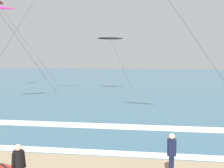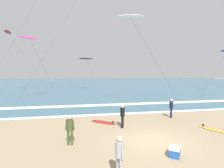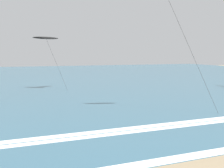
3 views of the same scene
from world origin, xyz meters
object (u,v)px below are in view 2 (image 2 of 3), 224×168
object	(u,v)px
surfer_background_far	(123,114)
kite_red_high_right	(8,32)
surfer_mid_group	(171,107)
surfer_left_far	(119,153)
surfboard_right_spare	(104,122)
kite_magenta_high_left	(29,38)
surfboard_foreground_flat	(216,130)
cooler_box	(175,152)
surfer_right_near	(70,127)
kite_black_far_right	(86,59)
kite_white_far_left	(130,17)

from	to	relation	value
surfer_background_far	kite_red_high_right	size ratio (longest dim) A/B	0.14
surfer_mid_group	surfer_left_far	distance (m)	10.00
surfer_left_far	kite_red_high_right	xyz separation A→B (m)	(-14.06, 31.50, 10.28)
surfboard_right_spare	kite_magenta_high_left	bearing A→B (deg)	121.71
surfer_left_far	surfboard_foreground_flat	size ratio (longest dim) A/B	0.75
surfboard_right_spare	cooler_box	distance (m)	6.57
kite_red_high_right	surfer_mid_group	bearing A→B (deg)	-49.35
surfer_mid_group	surfer_right_near	size ratio (longest dim) A/B	1.00
surfer_right_near	surfboard_right_spare	xyz separation A→B (m)	(2.37, 3.83, -0.91)
kite_magenta_high_left	surfboard_right_spare	bearing A→B (deg)	-58.29
surfboard_foreground_flat	surfer_mid_group	bearing A→B (deg)	108.80
surfer_mid_group	surfboard_right_spare	distance (m)	5.95
kite_black_far_right	surfer_left_far	bearing A→B (deg)	-90.90
surfer_right_near	surfboard_right_spare	world-z (taller)	surfer_right_near
kite_red_high_right	kite_black_far_right	world-z (taller)	kite_red_high_right
kite_red_high_right	surfer_left_far	bearing A→B (deg)	-65.95
surfboard_foreground_flat	kite_magenta_high_left	distance (m)	24.20
cooler_box	surfer_background_far	bearing A→B (deg)	105.85
kite_white_far_left	cooler_box	world-z (taller)	kite_white_far_left
surfboard_right_spare	surfer_left_far	bearing A→B (deg)	-93.81
kite_black_far_right	cooler_box	world-z (taller)	kite_black_far_right
surfer_right_near	surfer_background_far	bearing A→B (deg)	34.16
surfer_left_far	kite_white_far_left	distance (m)	17.51
surfer_background_far	kite_white_far_left	bearing A→B (deg)	70.05
cooler_box	surfer_right_near	bearing A→B (deg)	154.72
surfer_left_far	cooler_box	size ratio (longest dim) A/B	2.11
kite_white_far_left	cooler_box	distance (m)	16.41
surfer_left_far	kite_white_far_left	size ratio (longest dim) A/B	0.15
surfer_background_far	kite_red_high_right	xyz separation A→B (m)	(-15.67, 25.65, 10.28)
surfer_right_near	surfboard_foreground_flat	distance (m)	9.54
kite_white_far_left	kite_black_far_right	xyz separation A→B (m)	(-4.13, 17.85, -3.56)
surfer_mid_group	surfboard_foreground_flat	size ratio (longest dim) A/B	0.75
surfer_mid_group	surfer_background_far	bearing A→B (deg)	-158.37
surfer_background_far	surfboard_right_spare	world-z (taller)	surfer_background_far
surfer_right_near	kite_magenta_high_left	distance (m)	19.75
surfboard_right_spare	surfer_background_far	bearing A→B (deg)	-52.55
kite_black_far_right	kite_white_far_left	bearing A→B (deg)	-76.97
kite_magenta_high_left	kite_black_far_right	distance (m)	14.16
kite_magenta_high_left	surfer_right_near	bearing A→B (deg)	-71.05
surfer_left_far	kite_red_high_right	size ratio (longest dim) A/B	0.14
kite_magenta_high_left	cooler_box	world-z (taller)	kite_magenta_high_left
surfer_background_far	kite_white_far_left	distance (m)	12.76
surfboard_foreground_flat	cooler_box	bearing A→B (deg)	-148.17
surfboard_foreground_flat	kite_red_high_right	size ratio (longest dim) A/B	0.18
surfboard_right_spare	kite_red_high_right	xyz separation A→B (m)	(-14.55, 24.19, 11.20)
kite_magenta_high_left	kite_red_high_right	size ratio (longest dim) A/B	0.84
surfer_mid_group	cooler_box	bearing A→B (deg)	-117.72
surfboard_right_spare	kite_white_far_left	size ratio (longest dim) A/B	0.19
surfer_right_near	surfboard_right_spare	bearing A→B (deg)	58.22
surfer_right_near	surfer_background_far	size ratio (longest dim) A/B	1.00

